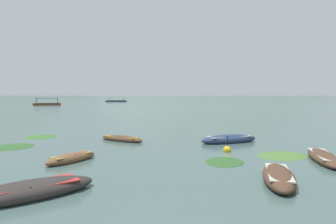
# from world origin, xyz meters

# --- Properties ---
(ground_plane) EXTENTS (6000.00, 6000.00, 0.00)m
(ground_plane) POSITION_xyz_m (0.00, 1500.00, 0.00)
(ground_plane) COLOR #425B56
(mountain_1) EXTENTS (1094.37, 1094.37, 430.12)m
(mountain_1) POSITION_xyz_m (-750.86, 2338.00, 215.06)
(mountain_1) COLOR slate
(mountain_1) RESTS_ON ground
(mountain_2) EXTENTS (1391.10, 1391.10, 474.53)m
(mountain_2) POSITION_xyz_m (104.04, 2269.92, 237.26)
(mountain_2) COLOR slate
(mountain_2) RESTS_ON ground
(mountain_3) EXTENTS (1891.43, 1891.43, 430.90)m
(mountain_3) POSITION_xyz_m (621.97, 2355.96, 215.45)
(mountain_3) COLOR #56665B
(mountain_3) RESTS_ON ground
(rowboat_0) EXTENTS (2.27, 4.04, 0.66)m
(rowboat_0) POSITION_xyz_m (4.87, 6.19, 0.20)
(rowboat_0) COLOR #4C3323
(rowboat_0) RESTS_ON ground
(rowboat_1) EXTENTS (4.57, 3.87, 0.70)m
(rowboat_1) POSITION_xyz_m (-4.33, 4.73, 0.22)
(rowboat_1) COLOR #2D2826
(rowboat_1) RESTS_ON ground
(rowboat_2) EXTENTS (3.75, 2.94, 0.49)m
(rowboat_2) POSITION_xyz_m (-2.67, 16.73, 0.16)
(rowboat_2) COLOR #4C3323
(rowboat_2) RESTS_ON ground
(rowboat_3) EXTENTS (4.72, 2.81, 0.72)m
(rowboat_3) POSITION_xyz_m (5.23, 15.80, 0.22)
(rowboat_3) COLOR navy
(rowboat_3) RESTS_ON ground
(rowboat_4) EXTENTS (2.35, 4.75, 0.57)m
(rowboat_4) POSITION_xyz_m (8.78, 9.79, 0.18)
(rowboat_4) COLOR #4C3323
(rowboat_4) RESTS_ON ground
(rowboat_5) EXTENTS (2.54, 3.11, 0.56)m
(rowboat_5) POSITION_xyz_m (-4.44, 10.07, 0.18)
(rowboat_5) COLOR brown
(rowboat_5) RESTS_ON ground
(ferry_0) EXTENTS (10.01, 4.85, 2.54)m
(ferry_0) POSITION_xyz_m (-20.65, 138.42, 0.45)
(ferry_0) COLOR navy
(ferry_0) RESTS_ON ground
(ferry_2) EXTENTS (8.89, 5.36, 2.54)m
(ferry_2) POSITION_xyz_m (-36.53, 91.80, 0.45)
(ferry_2) COLOR brown
(ferry_2) RESTS_ON ground
(mooring_buoy) EXTENTS (0.49, 0.49, 1.10)m
(mooring_buoy) POSITION_xyz_m (4.29, 12.42, 0.11)
(mooring_buoy) COLOR yellow
(mooring_buoy) RESTS_ON ground
(weed_patch_1) EXTENTS (3.88, 3.65, 0.14)m
(weed_patch_1) POSITION_xyz_m (7.14, 11.10, 0.00)
(weed_patch_1) COLOR #477033
(weed_patch_1) RESTS_ON ground
(weed_patch_2) EXTENTS (2.65, 2.94, 0.14)m
(weed_patch_2) POSITION_xyz_m (3.50, 9.66, 0.00)
(weed_patch_2) COLOR #2D5628
(weed_patch_2) RESTS_ON ground
(weed_patch_3) EXTENTS (2.81, 3.20, 0.14)m
(weed_patch_3) POSITION_xyz_m (-9.51, 18.95, 0.00)
(weed_patch_3) COLOR #38662D
(weed_patch_3) RESTS_ON ground
(weed_patch_4) EXTENTS (2.93, 2.98, 0.14)m
(weed_patch_4) POSITION_xyz_m (-9.66, 14.42, 0.00)
(weed_patch_4) COLOR #2D5628
(weed_patch_4) RESTS_ON ground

